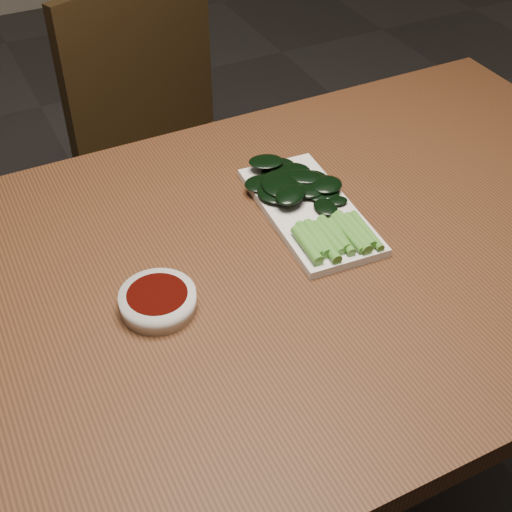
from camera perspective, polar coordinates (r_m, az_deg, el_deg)
name	(u,v)px	position (r m, az deg, el deg)	size (l,w,h in m)	color
table	(268,296)	(1.10, 0.99, -3.22)	(1.40, 0.80, 0.75)	#462614
chair_far	(181,155)	(1.76, -6.02, 8.01)	(0.55, 0.55, 0.89)	black
sauce_bowl	(158,301)	(0.98, -7.85, -3.56)	(0.11, 0.11, 0.03)	silver
serving_plate	(309,211)	(1.14, 4.29, 3.64)	(0.15, 0.29, 0.01)	silver
gai_lan	(303,198)	(1.14, 3.81, 4.67)	(0.15, 0.30, 0.02)	#4C8C30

